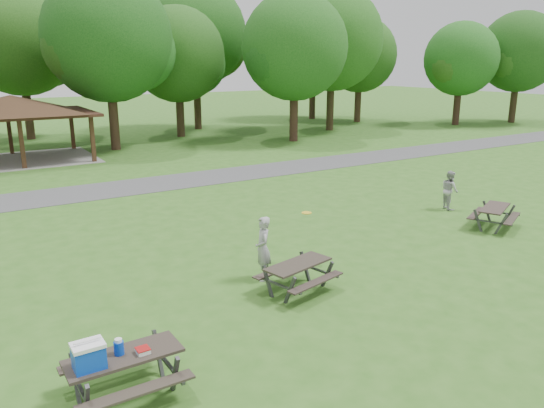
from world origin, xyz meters
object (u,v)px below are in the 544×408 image
(frisbee_thrower, at_px, (263,249))
(frisbee_catcher, at_px, (450,190))
(picnic_table_near, at_px, (113,361))
(picnic_table_middle, at_px, (298,270))

(frisbee_thrower, relative_size, frisbee_catcher, 1.13)
(frisbee_thrower, distance_m, frisbee_catcher, 9.97)
(picnic_table_near, xyz_separation_m, picnic_table_middle, (5.19, 2.04, -0.19))
(picnic_table_near, relative_size, frisbee_catcher, 1.28)
(picnic_table_near, relative_size, frisbee_thrower, 1.13)
(picnic_table_middle, bearing_deg, frisbee_thrower, 106.98)
(picnic_table_near, distance_m, picnic_table_middle, 5.58)
(picnic_table_middle, bearing_deg, picnic_table_near, -158.51)
(picnic_table_near, xyz_separation_m, frisbee_catcher, (14.59, 5.27, -0.01))
(frisbee_thrower, xyz_separation_m, frisbee_catcher, (9.75, 2.10, -0.10))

